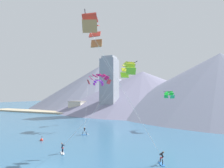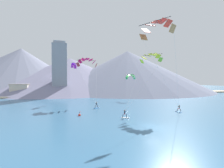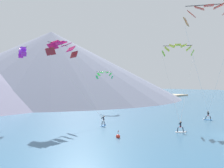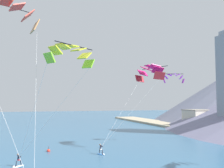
{
  "view_description": "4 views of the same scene",
  "coord_description": "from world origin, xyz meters",
  "px_view_note": "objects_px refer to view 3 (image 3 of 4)",
  "views": [
    {
      "loc": [
        15.75,
        -15.41,
        8.96
      ],
      "look_at": [
        0.67,
        19.31,
        11.38
      ],
      "focal_mm": 28.0,
      "sensor_mm": 36.0,
      "label": 1
    },
    {
      "loc": [
        -12.96,
        -21.52,
        7.57
      ],
      "look_at": [
        -3.39,
        12.05,
        6.76
      ],
      "focal_mm": 24.0,
      "sensor_mm": 36.0,
      "label": 2
    },
    {
      "loc": [
        -35.36,
        -10.33,
        7.29
      ],
      "look_at": [
        -3.33,
        19.21,
        6.94
      ],
      "focal_mm": 40.0,
      "sensor_mm": 36.0,
      "label": 3
    },
    {
      "loc": [
        32.74,
        8.02,
        8.27
      ],
      "look_at": [
        -3.09,
        19.78,
        11.03
      ],
      "focal_mm": 40.0,
      "sensor_mm": 36.0,
      "label": 4
    }
  ],
  "objects_px": {
    "parafoil_kite_distant_low_drift": "(105,74)",
    "race_marker_buoy": "(118,136)",
    "parafoil_kite_near_trail": "(178,49)",
    "parafoil_kite_mid_center": "(62,48)",
    "kitesurfer_mid_center": "(104,122)",
    "kitesurfer_near_lead": "(207,117)",
    "kitesurfer_near_trail": "(182,129)",
    "parafoil_kite_distant_high_outer": "(23,51)",
    "parafoil_kite_near_lead": "(209,13)"
  },
  "relations": [
    {
      "from": "kitesurfer_near_lead",
      "to": "parafoil_kite_distant_low_drift",
      "type": "relative_size",
      "value": 0.39
    },
    {
      "from": "parafoil_kite_near_lead",
      "to": "parafoil_kite_distant_low_drift",
      "type": "distance_m",
      "value": 31.99
    },
    {
      "from": "kitesurfer_near_trail",
      "to": "parafoil_kite_near_lead",
      "type": "xyz_separation_m",
      "value": [
        5.96,
        -1.49,
        17.76
      ]
    },
    {
      "from": "kitesurfer_near_trail",
      "to": "kitesurfer_mid_center",
      "type": "distance_m",
      "value": 12.82
    },
    {
      "from": "parafoil_kite_mid_center",
      "to": "parafoil_kite_distant_low_drift",
      "type": "bearing_deg",
      "value": 20.26
    },
    {
      "from": "parafoil_kite_near_trail",
      "to": "parafoil_kite_mid_center",
      "type": "distance_m",
      "value": 21.53
    },
    {
      "from": "kitesurfer_near_trail",
      "to": "parafoil_kite_distant_high_outer",
      "type": "height_order",
      "value": "parafoil_kite_distant_high_outer"
    },
    {
      "from": "parafoil_kite_near_trail",
      "to": "parafoil_kite_distant_high_outer",
      "type": "distance_m",
      "value": 29.85
    },
    {
      "from": "parafoil_kite_near_trail",
      "to": "parafoil_kite_mid_center",
      "type": "relative_size",
      "value": 0.96
    },
    {
      "from": "parafoil_kite_near_lead",
      "to": "parafoil_kite_distant_high_outer",
      "type": "distance_m",
      "value": 34.53
    },
    {
      "from": "kitesurfer_near_lead",
      "to": "kitesurfer_near_trail",
      "type": "xyz_separation_m",
      "value": [
        -14.37,
        -2.11,
        -0.02
      ]
    },
    {
      "from": "kitesurfer_near_trail",
      "to": "parafoil_kite_near_lead",
      "type": "distance_m",
      "value": 18.79
    },
    {
      "from": "parafoil_kite_distant_high_outer",
      "to": "kitesurfer_near_lead",
      "type": "bearing_deg",
      "value": -48.82
    },
    {
      "from": "parafoil_kite_near_trail",
      "to": "parafoil_kite_distant_low_drift",
      "type": "relative_size",
      "value": 2.92
    },
    {
      "from": "kitesurfer_near_trail",
      "to": "parafoil_kite_distant_high_outer",
      "type": "relative_size",
      "value": 0.4
    },
    {
      "from": "parafoil_kite_near_trail",
      "to": "parafoil_kite_mid_center",
      "type": "height_order",
      "value": "parafoil_kite_mid_center"
    },
    {
      "from": "parafoil_kite_near_lead",
      "to": "parafoil_kite_mid_center",
      "type": "relative_size",
      "value": 1.34
    },
    {
      "from": "parafoil_kite_distant_low_drift",
      "to": "race_marker_buoy",
      "type": "relative_size",
      "value": 4.37
    },
    {
      "from": "kitesurfer_near_lead",
      "to": "kitesurfer_mid_center",
      "type": "bearing_deg",
      "value": 150.51
    },
    {
      "from": "parafoil_kite_distant_low_drift",
      "to": "kitesurfer_near_trail",
      "type": "bearing_deg",
      "value": -114.59
    },
    {
      "from": "parafoil_kite_near_trail",
      "to": "parafoil_kite_mid_center",
      "type": "xyz_separation_m",
      "value": [
        -14.0,
        16.36,
        0.36
      ]
    },
    {
      "from": "parafoil_kite_near_lead",
      "to": "parafoil_kite_distant_high_outer",
      "type": "height_order",
      "value": "parafoil_kite_near_lead"
    },
    {
      "from": "kitesurfer_near_trail",
      "to": "kitesurfer_near_lead",
      "type": "bearing_deg",
      "value": 8.34
    },
    {
      "from": "kitesurfer_mid_center",
      "to": "parafoil_kite_mid_center",
      "type": "distance_m",
      "value": 16.29
    },
    {
      "from": "parafoil_kite_near_trail",
      "to": "race_marker_buoy",
      "type": "xyz_separation_m",
      "value": [
        -17.61,
        -0.8,
        -13.23
      ]
    },
    {
      "from": "kitesurfer_near_lead",
      "to": "parafoil_kite_distant_low_drift",
      "type": "height_order",
      "value": "parafoil_kite_distant_low_drift"
    },
    {
      "from": "parafoil_kite_near_lead",
      "to": "parafoil_kite_distant_low_drift",
      "type": "relative_size",
      "value": 4.08
    },
    {
      "from": "parafoil_kite_distant_high_outer",
      "to": "parafoil_kite_distant_low_drift",
      "type": "relative_size",
      "value": 0.96
    },
    {
      "from": "kitesurfer_near_trail",
      "to": "parafoil_kite_distant_low_drift",
      "type": "height_order",
      "value": "parafoil_kite_distant_low_drift"
    },
    {
      "from": "kitesurfer_mid_center",
      "to": "parafoil_kite_near_lead",
      "type": "distance_m",
      "value": 24.41
    },
    {
      "from": "parafoil_kite_distant_high_outer",
      "to": "parafoil_kite_distant_low_drift",
      "type": "bearing_deg",
      "value": -1.8
    },
    {
      "from": "kitesurfer_near_trail",
      "to": "parafoil_kite_mid_center",
      "type": "height_order",
      "value": "parafoil_kite_mid_center"
    },
    {
      "from": "kitesurfer_near_trail",
      "to": "parafoil_kite_near_trail",
      "type": "relative_size",
      "value": 0.13
    },
    {
      "from": "parafoil_kite_near_trail",
      "to": "parafoil_kite_distant_low_drift",
      "type": "bearing_deg",
      "value": 79.59
    },
    {
      "from": "parafoil_kite_near_trail",
      "to": "race_marker_buoy",
      "type": "relative_size",
      "value": 12.75
    },
    {
      "from": "kitesurfer_mid_center",
      "to": "parafoil_kite_mid_center",
      "type": "bearing_deg",
      "value": 99.68
    },
    {
      "from": "kitesurfer_near_lead",
      "to": "parafoil_kite_near_lead",
      "type": "relative_size",
      "value": 0.1
    },
    {
      "from": "kitesurfer_mid_center",
      "to": "parafoil_kite_near_lead",
      "type": "height_order",
      "value": "parafoil_kite_near_lead"
    },
    {
      "from": "kitesurfer_mid_center",
      "to": "parafoil_kite_distant_low_drift",
      "type": "xyz_separation_m",
      "value": [
        16.64,
        16.13,
        8.81
      ]
    },
    {
      "from": "kitesurfer_near_trail",
      "to": "parafoil_kite_near_trail",
      "type": "height_order",
      "value": "parafoil_kite_near_trail"
    },
    {
      "from": "kitesurfer_near_lead",
      "to": "kitesurfer_mid_center",
      "type": "height_order",
      "value": "kitesurfer_mid_center"
    },
    {
      "from": "parafoil_kite_mid_center",
      "to": "parafoil_kite_distant_high_outer",
      "type": "xyz_separation_m",
      "value": [
        -4.02,
        7.43,
        -0.36
      ]
    },
    {
      "from": "kitesurfer_mid_center",
      "to": "parafoil_kite_distant_low_drift",
      "type": "relative_size",
      "value": 0.4
    },
    {
      "from": "kitesurfer_near_lead",
      "to": "kitesurfer_near_trail",
      "type": "distance_m",
      "value": 14.52
    },
    {
      "from": "kitesurfer_near_trail",
      "to": "parafoil_kite_near_lead",
      "type": "relative_size",
      "value": 0.09
    },
    {
      "from": "kitesurfer_near_lead",
      "to": "parafoil_kite_distant_high_outer",
      "type": "relative_size",
      "value": 0.41
    },
    {
      "from": "kitesurfer_near_trail",
      "to": "parafoil_kite_near_lead",
      "type": "height_order",
      "value": "parafoil_kite_near_lead"
    },
    {
      "from": "parafoil_kite_near_trail",
      "to": "kitesurfer_near_trail",
      "type": "bearing_deg",
      "value": -148.71
    },
    {
      "from": "kitesurfer_near_trail",
      "to": "parafoil_kite_near_trail",
      "type": "distance_m",
      "value": 16.48
    },
    {
      "from": "kitesurfer_near_lead",
      "to": "parafoil_kite_mid_center",
      "type": "distance_m",
      "value": 30.71
    }
  ]
}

